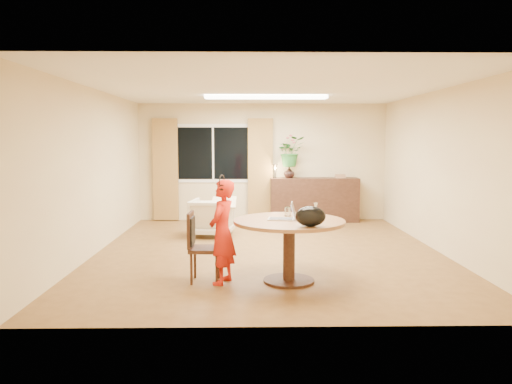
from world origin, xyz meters
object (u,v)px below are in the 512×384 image
(child, at_px, (222,232))
(armchair, at_px, (212,217))
(sideboard, at_px, (314,200))
(dining_table, at_px, (289,233))
(dining_chair, at_px, (205,247))

(child, bearing_deg, armchair, -154.66)
(child, relative_size, armchair, 1.69)
(armchair, height_order, sideboard, sideboard)
(armchair, bearing_deg, dining_table, 119.85)
(child, height_order, armchair, child)
(armchair, bearing_deg, sideboard, -133.73)
(dining_table, height_order, armchair, dining_table)
(sideboard, bearing_deg, dining_table, -101.39)
(child, distance_m, armchair, 3.14)
(sideboard, bearing_deg, dining_chair, -113.26)
(dining_table, xyz_separation_m, child, (-0.84, -0.04, 0.03))
(dining_table, distance_m, dining_chair, 1.08)
(dining_table, xyz_separation_m, dining_chair, (-1.06, 0.04, -0.18))
(dining_chair, height_order, armchair, dining_chair)
(dining_chair, xyz_separation_m, child, (0.22, -0.08, 0.21))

